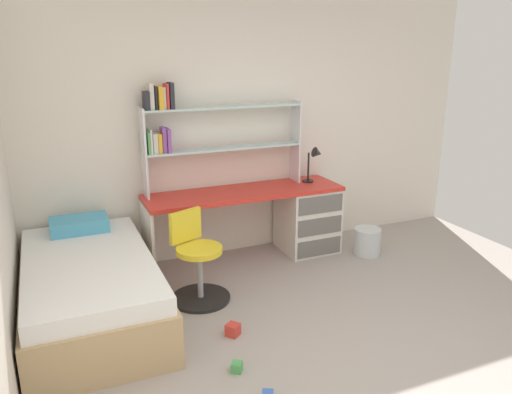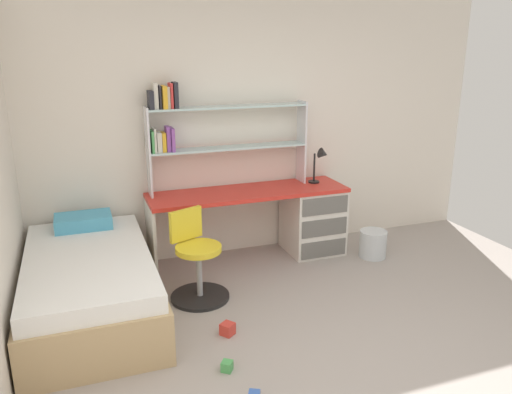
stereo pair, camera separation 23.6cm
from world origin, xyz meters
name	(u,v)px [view 1 (the left image)]	position (x,y,z in m)	size (l,w,h in m)	color
ground_plane	(382,382)	(0.00, 0.00, -0.01)	(5.44, 6.07, 0.02)	#9E938C
room_shell	(155,158)	(-1.19, 1.21, 1.38)	(5.44, 6.07, 2.76)	silver
desk	(292,215)	(0.45, 2.23, 0.42)	(2.03, 0.57, 0.75)	red
bookshelf_hutch	(200,128)	(-0.49, 2.39, 1.38)	(1.63, 0.22, 1.08)	silver
desk_lamp	(315,159)	(0.73, 2.25, 1.00)	(0.20, 0.17, 0.38)	black
swivel_chair	(198,266)	(-0.79, 1.59, 0.31)	(0.52, 0.52, 0.79)	black
bed_platform	(90,289)	(-1.69, 1.59, 0.27)	(1.03, 1.86, 0.66)	tan
waste_bin	(367,241)	(1.17, 1.84, 0.14)	(0.29, 0.29, 0.29)	silver
toy_block_green_2	(237,367)	(-0.86, 0.48, 0.04)	(0.07, 0.07, 0.07)	#479E51
toy_block_red_3	(233,330)	(-0.72, 0.92, 0.05)	(0.09, 0.09, 0.09)	red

